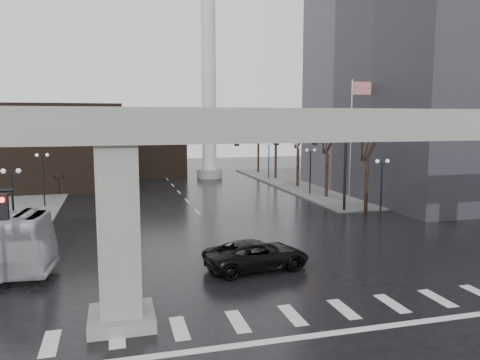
{
  "coord_description": "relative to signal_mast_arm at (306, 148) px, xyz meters",
  "views": [
    {
      "loc": [
        -7.11,
        -18.67,
        8.25
      ],
      "look_at": [
        0.45,
        9.13,
        4.5
      ],
      "focal_mm": 35.0,
      "sensor_mm": 36.0,
      "label": 1
    }
  ],
  "objects": [
    {
      "name": "tree_right_3",
      "position": [
        5.54,
        23.22,
        -2.85
      ],
      "size": [
        1.11,
        1.66,
        8.02
      ],
      "color": "black",
      "rests_on": "ground"
    },
    {
      "name": "pickup_truck",
      "position": [
        -8.61,
        -13.53,
        -5.01
      ],
      "size": [
        6.16,
        3.44,
        1.63
      ],
      "primitive_type": "imported",
      "rotation": [
        0.0,
        0.0,
        1.7
      ],
      "color": "black",
      "rests_on": "ground"
    },
    {
      "name": "lamp_right_0",
      "position": [
        4.51,
        -4.8,
        -2.36
      ],
      "size": [
        1.22,
        0.32,
        5.11
      ],
      "color": "black",
      "rests_on": "ground"
    },
    {
      "name": "lamp_right_2",
      "position": [
        4.51,
        23.2,
        -2.36
      ],
      "size": [
        1.22,
        0.32,
        5.11
      ],
      "color": "black",
      "rests_on": "ground"
    },
    {
      "name": "lamp_left_0",
      "position": [
        -22.49,
        -4.8,
        -2.36
      ],
      "size": [
        1.22,
        0.32,
        5.11
      ],
      "color": "black",
      "rests_on": "ground"
    },
    {
      "name": "office_tower",
      "position": [
        19.01,
        7.2,
        15.17
      ],
      "size": [
        22.0,
        26.0,
        42.0
      ],
      "primitive_type": "cube",
      "color": "slate",
      "rests_on": "ground"
    },
    {
      "name": "signal_mast_arm",
      "position": [
        0.0,
        0.0,
        0.0
      ],
      "size": [
        12.12,
        0.43,
        8.0
      ],
      "color": "black",
      "rests_on": "ground"
    },
    {
      "name": "tree_right_4",
      "position": [
        5.54,
        31.22,
        -2.79
      ],
      "size": [
        1.12,
        1.69,
        8.19
      ],
      "color": "black",
      "rests_on": "ground"
    },
    {
      "name": "lamp_right_1",
      "position": [
        4.51,
        9.2,
        -2.36
      ],
      "size": [
        1.22,
        0.32,
        5.11
      ],
      "color": "black",
      "rests_on": "ground"
    },
    {
      "name": "lamp_left_1",
      "position": [
        -22.49,
        9.2,
        -2.36
      ],
      "size": [
        1.22,
        0.32,
        5.11
      ],
      "color": "black",
      "rests_on": "ground"
    },
    {
      "name": "elevated_guideway",
      "position": [
        -7.73,
        -18.8,
        1.05
      ],
      "size": [
        48.0,
        2.6,
        8.7
      ],
      "color": "gray",
      "rests_on": "ground"
    },
    {
      "name": "building_far_mid",
      "position": [
        -10.99,
        33.2,
        -1.83
      ],
      "size": [
        10.0,
        10.0,
        8.0
      ],
      "primitive_type": "cube",
      "color": "black",
      "rests_on": "ground"
    },
    {
      "name": "tree_right_0",
      "position": [
        5.54,
        -0.78,
        -3.04
      ],
      "size": [
        1.09,
        1.58,
        7.5
      ],
      "color": "black",
      "rests_on": "ground"
    },
    {
      "name": "flagpole_assembly",
      "position": [
        6.3,
        3.2,
        1.7
      ],
      "size": [
        2.06,
        0.12,
        12.0
      ],
      "color": "silver",
      "rests_on": "ground"
    },
    {
      "name": "tree_right_1",
      "position": [
        5.54,
        7.22,
        -2.98
      ],
      "size": [
        1.09,
        1.61,
        7.67
      ],
      "color": "black",
      "rests_on": "ground"
    },
    {
      "name": "lamp_left_2",
      "position": [
        -22.49,
        23.2,
        -2.36
      ],
      "size": [
        1.22,
        0.32,
        5.11
      ],
      "color": "black",
      "rests_on": "ground"
    },
    {
      "name": "ground",
      "position": [
        -8.99,
        -18.8,
        -5.83
      ],
      "size": [
        160.0,
        160.0,
        0.0
      ],
      "primitive_type": "plane",
      "color": "black",
      "rests_on": "ground"
    },
    {
      "name": "building_far_left",
      "position": [
        -22.99,
        23.2,
        -0.83
      ],
      "size": [
        16.0,
        14.0,
        10.0
      ],
      "primitive_type": "cube",
      "color": "black",
      "rests_on": "ground"
    },
    {
      "name": "tree_right_2",
      "position": [
        5.54,
        15.22,
        -2.91
      ],
      "size": [
        1.1,
        1.63,
        7.85
      ],
      "color": "black",
      "rests_on": "ground"
    },
    {
      "name": "sidewalk_ne",
      "position": [
        17.01,
        17.2,
        -5.75
      ],
      "size": [
        28.0,
        36.0,
        0.15
      ],
      "primitive_type": "cube",
      "color": "slate",
      "rests_on": "ground"
    },
    {
      "name": "smokestack",
      "position": [
        -2.99,
        27.2,
        7.52
      ],
      "size": [
        3.6,
        3.6,
        30.0
      ],
      "color": "silver",
      "rests_on": "ground"
    }
  ]
}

